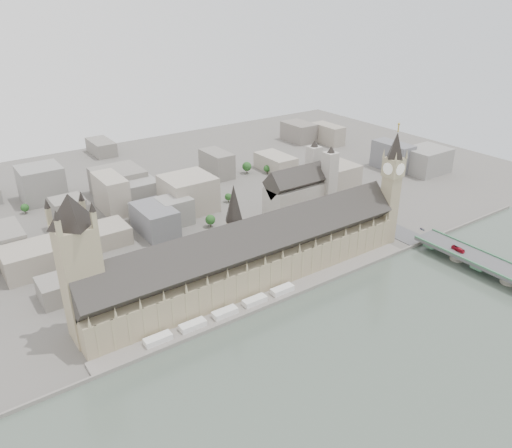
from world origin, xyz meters
TOP-DOWN VIEW (x-y plane):
  - ground at (0.00, 0.00)m, footprint 900.00×900.00m
  - river_thames at (0.00, -165.00)m, footprint 600.00×600.00m
  - embankment_wall at (0.00, -15.00)m, footprint 600.00×1.50m
  - river_terrace at (0.00, -7.50)m, footprint 270.00×15.00m
  - terrace_tents at (-40.00, -7.00)m, footprint 118.00×7.00m
  - palace_of_westminster at (0.00, 19.70)m, footprint 265.00×40.73m
  - elizabeth_tower at (138.00, 8.00)m, footprint 17.00×17.00m
  - victoria_tower at (-122.00, 26.00)m, footprint 30.00×30.00m
  - central_tower at (-10.00, 26.00)m, footprint 13.00×13.00m
  - westminster_bridge at (162.00, -87.50)m, footprint 25.00×325.00m
  - westminster_abbey at (110.92, 95.00)m, footprint 68.00×36.00m
  - city_skyline_inland at (0.00, 245.00)m, footprint 720.00×360.00m
  - park_trees at (-10.00, 60.00)m, footprint 110.00×30.00m
  - red_bus_north at (157.89, -51.46)m, footprint 3.77×11.82m
  - car_approach at (166.21, -9.54)m, footprint 2.39×4.97m

SIDE VIEW (x-z plane):
  - ground at x=0.00m, z-range 0.00..0.00m
  - river_thames at x=0.00m, z-range 0.00..0.00m
  - river_terrace at x=0.00m, z-range 0.00..2.00m
  - embankment_wall at x=0.00m, z-range 0.00..3.00m
  - terrace_tents at x=-40.00m, z-range 2.00..6.00m
  - westminster_bridge at x=162.00m, z-range 0.00..10.25m
  - park_trees at x=-10.00m, z-range 0.00..15.00m
  - car_approach at x=166.21m, z-range 10.25..11.65m
  - red_bus_north at x=157.89m, z-range 10.25..13.49m
  - city_skyline_inland at x=0.00m, z-range 0.00..38.00m
  - palace_of_westminster at x=0.00m, z-range -5.02..50.43m
  - westminster_abbey at x=110.92m, z-range -6.92..57.08m
  - victoria_tower at x=-122.00m, z-range 5.20..105.20m
  - central_tower at x=-10.00m, z-range 33.92..81.92m
  - elizabeth_tower at x=138.00m, z-range 4.34..111.84m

